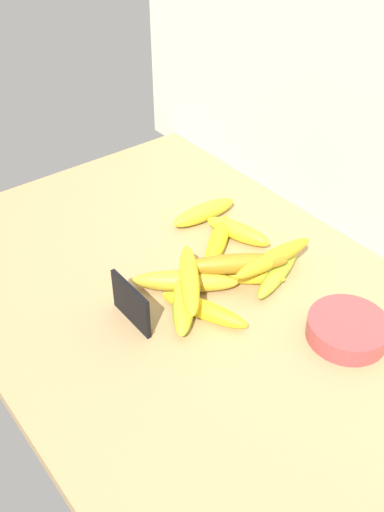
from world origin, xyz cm
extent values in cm
cube|color=tan|center=(0.00, 0.00, 1.50)|extent=(110.00, 76.00, 3.00)
cube|color=beige|center=(0.00, 39.00, 35.00)|extent=(130.00, 2.00, 70.00)
cube|color=black|center=(0.92, -12.63, 7.20)|extent=(11.00, 0.80, 8.40)
cube|color=olive|center=(0.92, -11.83, 3.30)|extent=(9.90, 1.20, 0.60)
cylinder|color=#A53F41|center=(27.06, 14.72, 4.86)|extent=(14.09, 14.09, 3.72)
ellipsoid|color=yellow|center=(3.57, 8.66, 4.61)|extent=(16.98, 16.70, 3.21)
ellipsoid|color=yellow|center=(-6.17, 18.74, 4.93)|extent=(15.81, 8.22, 3.86)
ellipsoid|color=yellow|center=(-6.38, 13.46, 4.84)|extent=(13.55, 15.91, 3.68)
ellipsoid|color=#9AB32D|center=(8.57, 16.28, 4.72)|extent=(9.59, 17.52, 3.43)
ellipsoid|color=yellow|center=(7.99, -1.81, 4.74)|extent=(17.28, 10.07, 3.48)
ellipsoid|color=gold|center=(-16.12, 17.49, 5.02)|extent=(4.68, 16.32, 4.03)
ellipsoid|color=#B2C62B|center=(3.49, -2.82, 5.12)|extent=(17.70, 15.75, 4.23)
ellipsoid|color=gold|center=(0.33, 0.37, 5.09)|extent=(16.07, 18.31, 4.17)
ellipsoid|color=#A3761B|center=(4.50, 8.35, 8.13)|extent=(14.02, 19.26, 3.83)
ellipsoid|color=gold|center=(7.72, 15.40, 8.13)|extent=(3.46, 19.06, 3.39)
ellipsoid|color=yellow|center=(3.56, -1.71, 8.99)|extent=(17.80, 13.67, 3.52)
camera|label=1|loc=(66.18, -49.51, 76.38)|focal=40.44mm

